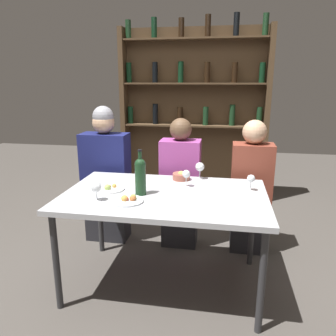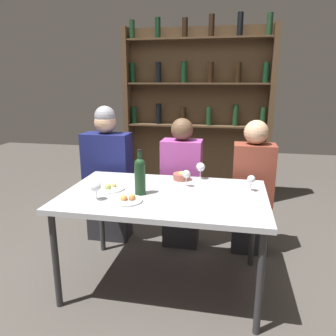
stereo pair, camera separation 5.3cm
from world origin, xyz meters
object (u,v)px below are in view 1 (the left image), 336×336
food_plate_0 (128,200)px  seated_person_right (251,191)px  seated_person_center (180,187)px  wine_glass_0 (200,167)px  wine_glass_1 (251,179)px  seated_person_left (106,178)px  wine_glass_2 (186,175)px  food_plate_1 (110,188)px  snack_bowl (181,176)px  wine_glass_3 (96,188)px  wine_bottle (140,175)px

food_plate_0 → seated_person_right: (0.86, 0.85, -0.17)m
seated_person_center → seated_person_right: size_ratio=1.00×
wine_glass_0 → wine_glass_1: 0.45m
seated_person_left → wine_glass_2: bearing=-30.3°
wine_glass_1 → seated_person_right: bearing=84.6°
food_plate_1 → seated_person_right: bearing=31.3°
snack_bowl → food_plate_0: bearing=-116.9°
wine_glass_3 → snack_bowl: wine_glass_3 is taller
wine_glass_3 → food_plate_1: bearing=87.7°
wine_glass_1 → snack_bowl: 0.56m
wine_bottle → seated_person_left: 0.91m
wine_glass_1 → food_plate_1: wine_glass_1 is taller
wine_glass_2 → seated_person_right: (0.52, 0.47, -0.25)m
wine_glass_2 → food_plate_1: bearing=-162.6°
food_plate_0 → seated_person_left: size_ratio=0.17×
wine_glass_0 → snack_bowl: (-0.14, -0.04, -0.07)m
food_plate_1 → snack_bowl: (0.48, 0.34, 0.02)m
wine_glass_2 → wine_glass_1: bearing=-1.1°
food_plate_0 → wine_glass_1: bearing=24.6°
seated_person_center → wine_glass_3: bearing=-117.0°
food_plate_0 → wine_glass_0: bearing=54.7°
seated_person_left → snack_bowl: bearing=-21.7°
wine_bottle → seated_person_right: bearing=40.8°
wine_glass_2 → seated_person_left: 0.96m
wine_glass_1 → seated_person_center: seated_person_center is taller
wine_bottle → wine_glass_3: size_ratio=2.48×
wine_glass_0 → food_plate_1: size_ratio=0.63×
wine_glass_3 → seated_person_center: (0.44, 0.87, -0.25)m
snack_bowl → seated_person_right: bearing=27.4°
food_plate_0 → snack_bowl: 0.62m
wine_glass_0 → seated_person_center: seated_person_center is taller
seated_person_left → food_plate_0: bearing=-61.2°
food_plate_1 → seated_person_left: bearing=112.8°
food_plate_0 → seated_person_right: 1.22m
seated_person_left → seated_person_center: size_ratio=1.08×
wine_glass_0 → wine_glass_3: wine_glass_0 is taller
wine_bottle → wine_glass_1: (0.76, 0.22, -0.06)m
wine_glass_3 → wine_glass_2: bearing=35.5°
wine_glass_0 → wine_glass_2: (-0.08, -0.22, -0.00)m
food_plate_1 → seated_person_center: bearing=56.1°
wine_glass_0 → wine_glass_3: 0.88m
wine_glass_1 → food_plate_0: wine_glass_1 is taller
wine_glass_1 → wine_glass_2: (-0.47, 0.01, 0.01)m
wine_glass_0 → wine_glass_1: (0.39, -0.23, -0.01)m
wine_glass_0 → food_plate_0: size_ratio=0.62×
wine_glass_3 → snack_bowl: bearing=49.2°
wine_bottle → wine_glass_2: wine_bottle is taller
wine_glass_1 → seated_person_left: bearing=159.4°
seated_person_right → wine_glass_0: bearing=-149.6°
wine_glass_1 → wine_glass_3: 1.09m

